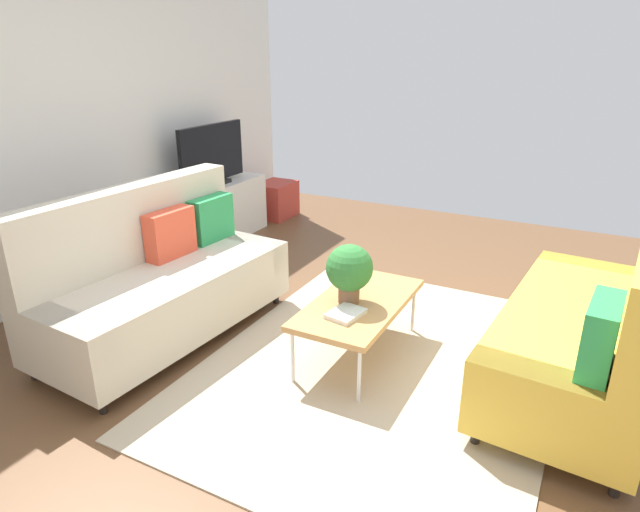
{
  "coord_description": "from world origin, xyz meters",
  "views": [
    {
      "loc": [
        -3.0,
        -1.25,
        2.02
      ],
      "look_at": [
        0.15,
        0.41,
        0.65
      ],
      "focal_mm": 30.39,
      "sensor_mm": 36.0,
      "label": 1
    }
  ],
  "objects_px": {
    "couch_green": "(593,328)",
    "coffee_table": "(359,305)",
    "bottle_0": "(188,185)",
    "tv_console": "(215,213)",
    "tv": "(212,156)",
    "couch_beige": "(160,278)",
    "bottle_1": "(195,183)",
    "vase_0": "(171,188)",
    "bottle_2": "(201,179)",
    "table_book_0": "(346,314)",
    "potted_plant": "(350,270)",
    "storage_trunk": "(276,200)"
  },
  "relations": [
    {
      "from": "couch_green",
      "to": "coffee_table",
      "type": "distance_m",
      "value": 1.45
    },
    {
      "from": "bottle_0",
      "to": "couch_green",
      "type": "bearing_deg",
      "value": -101.79
    },
    {
      "from": "tv_console",
      "to": "tv",
      "type": "xyz_separation_m",
      "value": [
        0.0,
        -0.02,
        0.63
      ]
    },
    {
      "from": "coffee_table",
      "to": "tv_console",
      "type": "relative_size",
      "value": 0.79
    },
    {
      "from": "couch_beige",
      "to": "bottle_1",
      "type": "xyz_separation_m",
      "value": [
        1.54,
        0.94,
        0.28
      ]
    },
    {
      "from": "vase_0",
      "to": "bottle_2",
      "type": "distance_m",
      "value": 0.37
    },
    {
      "from": "vase_0",
      "to": "table_book_0",
      "type": "bearing_deg",
      "value": -115.13
    },
    {
      "from": "bottle_1",
      "to": "tv_console",
      "type": "bearing_deg",
      "value": 6.78
    },
    {
      "from": "couch_beige",
      "to": "table_book_0",
      "type": "bearing_deg",
      "value": 99.39
    },
    {
      "from": "tv",
      "to": "vase_0",
      "type": "bearing_deg",
      "value": 173.12
    },
    {
      "from": "coffee_table",
      "to": "potted_plant",
      "type": "bearing_deg",
      "value": 129.96
    },
    {
      "from": "table_book_0",
      "to": "bottle_0",
      "type": "bearing_deg",
      "value": 61.21
    },
    {
      "from": "bottle_2",
      "to": "couch_green",
      "type": "bearing_deg",
      "value": -104.75
    },
    {
      "from": "bottle_0",
      "to": "bottle_1",
      "type": "distance_m",
      "value": 0.09
    },
    {
      "from": "tv",
      "to": "table_book_0",
      "type": "bearing_deg",
      "value": -125.94
    },
    {
      "from": "coffee_table",
      "to": "tv_console",
      "type": "distance_m",
      "value": 2.83
    },
    {
      "from": "potted_plant",
      "to": "table_book_0",
      "type": "relative_size",
      "value": 1.7
    },
    {
      "from": "couch_green",
      "to": "coffee_table",
      "type": "bearing_deg",
      "value": 105.81
    },
    {
      "from": "coffee_table",
      "to": "potted_plant",
      "type": "height_order",
      "value": "potted_plant"
    },
    {
      "from": "couch_beige",
      "to": "coffee_table",
      "type": "distance_m",
      "value": 1.47
    },
    {
      "from": "couch_green",
      "to": "potted_plant",
      "type": "bearing_deg",
      "value": 107.09
    },
    {
      "from": "couch_green",
      "to": "table_book_0",
      "type": "xyz_separation_m",
      "value": [
        -0.52,
        1.41,
        -0.01
      ]
    },
    {
      "from": "tv",
      "to": "bottle_0",
      "type": "relative_size",
      "value": 5.56
    },
    {
      "from": "vase_0",
      "to": "bottle_0",
      "type": "bearing_deg",
      "value": -31.12
    },
    {
      "from": "table_book_0",
      "to": "vase_0",
      "type": "distance_m",
      "value": 2.74
    },
    {
      "from": "couch_beige",
      "to": "storage_trunk",
      "type": "height_order",
      "value": "couch_beige"
    },
    {
      "from": "vase_0",
      "to": "bottle_0",
      "type": "xyz_separation_m",
      "value": [
        0.15,
        -0.09,
        0.01
      ]
    },
    {
      "from": "table_book_0",
      "to": "coffee_table",
      "type": "bearing_deg",
      "value": 3.3
    },
    {
      "from": "couch_green",
      "to": "bottle_2",
      "type": "relative_size",
      "value": 9.05
    },
    {
      "from": "coffee_table",
      "to": "bottle_2",
      "type": "height_order",
      "value": "bottle_2"
    },
    {
      "from": "vase_0",
      "to": "bottle_1",
      "type": "xyz_separation_m",
      "value": [
        0.24,
        -0.09,
        0.01
      ]
    },
    {
      "from": "couch_beige",
      "to": "vase_0",
      "type": "relative_size",
      "value": 11.64
    },
    {
      "from": "couch_beige",
      "to": "tv_console",
      "type": "relative_size",
      "value": 1.39
    },
    {
      "from": "table_book_0",
      "to": "vase_0",
      "type": "relative_size",
      "value": 1.43
    },
    {
      "from": "coffee_table",
      "to": "tv",
      "type": "height_order",
      "value": "tv"
    },
    {
      "from": "couch_beige",
      "to": "bottle_1",
      "type": "distance_m",
      "value": 1.83
    },
    {
      "from": "storage_trunk",
      "to": "bottle_0",
      "type": "relative_size",
      "value": 2.89
    },
    {
      "from": "couch_beige",
      "to": "tv",
      "type": "relative_size",
      "value": 1.95
    },
    {
      "from": "couch_green",
      "to": "bottle_0",
      "type": "xyz_separation_m",
      "value": [
        0.79,
        3.78,
        0.29
      ]
    },
    {
      "from": "vase_0",
      "to": "coffee_table",
      "type": "bearing_deg",
      "value": -110.58
    },
    {
      "from": "couch_green",
      "to": "coffee_table",
      "type": "relative_size",
      "value": 1.78
    },
    {
      "from": "tv",
      "to": "bottle_1",
      "type": "xyz_separation_m",
      "value": [
        -0.34,
        -0.02,
        -0.22
      ]
    },
    {
      "from": "couch_green",
      "to": "bottle_0",
      "type": "distance_m",
      "value": 3.87
    },
    {
      "from": "couch_green",
      "to": "storage_trunk",
      "type": "bearing_deg",
      "value": 62.66
    },
    {
      "from": "coffee_table",
      "to": "couch_beige",
      "type": "bearing_deg",
      "value": 104.9
    },
    {
      "from": "storage_trunk",
      "to": "vase_0",
      "type": "bearing_deg",
      "value": 174.9
    },
    {
      "from": "couch_green",
      "to": "tv",
      "type": "height_order",
      "value": "tv"
    },
    {
      "from": "tv",
      "to": "bottle_2",
      "type": "height_order",
      "value": "tv"
    },
    {
      "from": "couch_green",
      "to": "vase_0",
      "type": "height_order",
      "value": "couch_green"
    },
    {
      "from": "couch_green",
      "to": "vase_0",
      "type": "bearing_deg",
      "value": 85.21
    }
  ]
}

